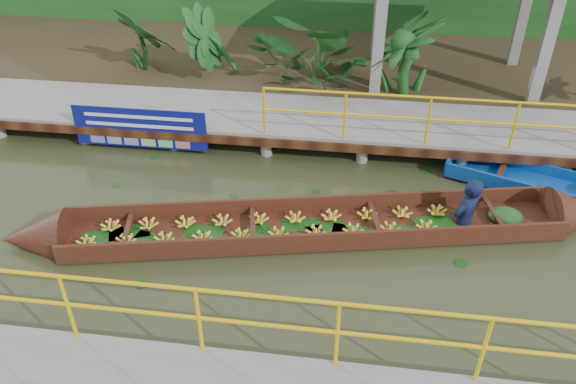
# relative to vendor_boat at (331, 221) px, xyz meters

# --- Properties ---
(ground) EXTENTS (80.00, 80.00, 0.00)m
(ground) POSITION_rel_vendor_boat_xyz_m (-0.54, -0.26, -0.23)
(ground) COLOR #2C3118
(ground) RESTS_ON ground
(land_strip) EXTENTS (30.00, 8.00, 0.45)m
(land_strip) POSITION_rel_vendor_boat_xyz_m (-0.54, 7.24, -0.01)
(land_strip) COLOR #322919
(land_strip) RESTS_ON ground
(far_dock) EXTENTS (16.00, 2.06, 1.66)m
(far_dock) POSITION_rel_vendor_boat_xyz_m (-0.52, 3.17, 0.25)
(far_dock) COLOR gray
(far_dock) RESTS_ON ground
(vendor_boat) EXTENTS (10.37, 3.15, 2.18)m
(vendor_boat) POSITION_rel_vendor_boat_xyz_m (0.00, 0.00, 0.00)
(vendor_boat) COLOR #361A0E
(vendor_boat) RESTS_ON ground
(moored_blue_boat) EXTENTS (3.50, 2.06, 0.82)m
(moored_blue_boat) POSITION_rel_vendor_boat_xyz_m (4.38, 1.57, -0.09)
(moored_blue_boat) COLOR #0D3F97
(moored_blue_boat) RESTS_ON ground
(blue_banner) EXTENTS (2.85, 0.04, 0.89)m
(blue_banner) POSITION_rel_vendor_boat_xyz_m (-4.16, 2.22, 0.33)
(blue_banner) COLOR navy
(blue_banner) RESTS_ON ground
(tropical_plants) EXTENTS (14.27, 1.27, 1.58)m
(tropical_plants) POSITION_rel_vendor_boat_xyz_m (1.05, 5.04, 1.01)
(tropical_plants) COLOR #143F16
(tropical_plants) RESTS_ON ground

